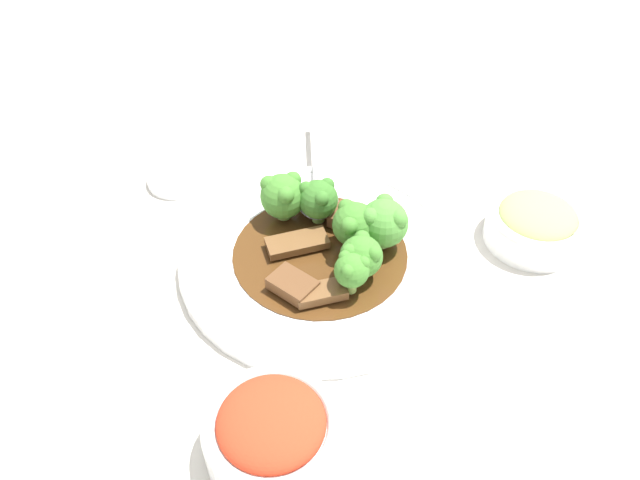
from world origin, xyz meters
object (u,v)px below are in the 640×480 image
broccoli_floret_4 (361,256)px  serving_spoon (317,192)px  broccoli_floret_1 (384,222)px  broccoli_floret_0 (318,199)px  broccoli_floret_5 (355,224)px  beef_strip_0 (357,221)px  broccoli_floret_2 (352,270)px  broccoli_floret_3 (283,195)px  beef_strip_3 (296,244)px  beef_strip_1 (293,285)px  beef_strip_2 (321,293)px  side_bowl_kimchi (272,433)px  side_bowl_appetizer (536,223)px  sauce_dish (177,178)px  main_plate (320,256)px

broccoli_floret_4 → serving_spoon: (0.08, -0.11, -0.02)m
broccoli_floret_1 → broccoli_floret_0: bearing=-14.6°
broccoli_floret_5 → beef_strip_0: bearing=-82.8°
broccoli_floret_2 → broccoli_floret_3: (0.10, -0.09, 0.00)m
broccoli_floret_1 → broccoli_floret_4: bearing=75.3°
broccoli_floret_5 → broccoli_floret_1: bearing=-163.4°
broccoli_floret_0 → broccoli_floret_4: bearing=132.0°
beef_strip_3 → broccoli_floret_4: broccoli_floret_4 is taller
beef_strip_1 → beef_strip_2: size_ratio=0.97×
broccoli_floret_0 → broccoli_floret_5: same height
broccoli_floret_3 → serving_spoon: bearing=-122.3°
side_bowl_kimchi → side_bowl_appetizer: size_ratio=1.04×
broccoli_floret_2 → serving_spoon: broccoli_floret_2 is taller
broccoli_floret_0 → beef_strip_0: bearing=-178.3°
beef_strip_0 → sauce_dish: size_ratio=0.87×
broccoli_floret_1 → sauce_dish: 0.29m
beef_strip_2 → beef_strip_3: size_ratio=0.79×
broccoli_floret_2 → side_bowl_kimchi: 0.18m
beef_strip_2 → broccoli_floret_4: (-0.03, -0.04, 0.02)m
sauce_dish → main_plate: bearing=156.7°
broccoli_floret_1 → broccoli_floret_4: (0.01, 0.05, -0.00)m
beef_strip_2 → broccoli_floret_5: bearing=-100.9°
broccoli_floret_5 → beef_strip_3: bearing=19.3°
broccoli_floret_0 → beef_strip_2: bearing=106.2°
serving_spoon → side_bowl_kimchi: side_bowl_kimchi is taller
broccoli_floret_0 → broccoli_floret_2: size_ratio=1.12×
broccoli_floret_2 → side_bowl_kimchi: broccoli_floret_2 is taller
beef_strip_0 → beef_strip_3: beef_strip_0 is taller
beef_strip_2 → side_bowl_kimchi: (-0.00, 0.16, 0.01)m
beef_strip_1 → broccoli_floret_0: size_ratio=1.05×
side_bowl_kimchi → sauce_dish: size_ratio=1.54×
beef_strip_0 → side_bowl_appetizer: size_ratio=0.58×
beef_strip_1 → main_plate: bearing=-101.0°
beef_strip_3 → side_bowl_kimchi: 0.23m
beef_strip_3 → side_bowl_appetizer: 0.27m
broccoli_floret_5 → serving_spoon: broccoli_floret_5 is taller
broccoli_floret_2 → broccoli_floret_4: (-0.00, -0.02, -0.00)m
beef_strip_0 → side_bowl_kimchi: (0.01, 0.28, 0.00)m
beef_strip_1 → broccoli_floret_0: (0.00, -0.11, 0.02)m
beef_strip_1 → side_bowl_kimchi: bearing=101.0°
broccoli_floret_3 → broccoli_floret_4: broccoli_floret_3 is taller
beef_strip_3 → sauce_dish: size_ratio=0.98×
beef_strip_0 → beef_strip_1: bearing=69.3°
broccoli_floret_3 → serving_spoon: size_ratio=0.26×
side_bowl_kimchi → side_bowl_appetizer: 0.38m
beef_strip_0 → broccoli_floret_2: size_ratio=1.36×
broccoli_floret_5 → sauce_dish: (0.25, -0.07, -0.04)m
side_bowl_kimchi → broccoli_floret_2: bearing=-98.1°
main_plate → broccoli_floret_1: 0.08m
broccoli_floret_2 → broccoli_floret_4: 0.02m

